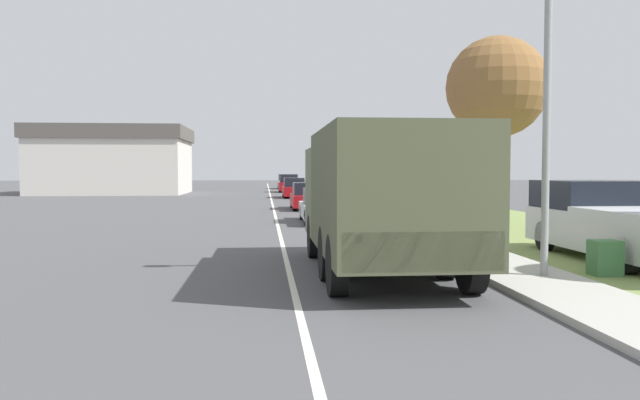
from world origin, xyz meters
name	(u,v)px	position (x,y,z in m)	size (l,w,h in m)	color
ground_plane	(272,202)	(0.00, 40.00, 0.00)	(180.00, 180.00, 0.00)	#4C4C4F
lane_centre_stripe	(272,202)	(0.00, 40.00, 0.00)	(0.12, 120.00, 0.00)	silver
sidewalk_right	(340,201)	(4.50, 40.00, 0.06)	(1.80, 120.00, 0.12)	#ADAAA3
grass_strip_right	(406,202)	(8.90, 40.00, 0.01)	(7.00, 120.00, 0.02)	olive
military_truck	(381,194)	(1.85, 11.54, 1.62)	(2.60, 6.99, 2.87)	#545B3D
car_nearest_ahead	(323,207)	(1.86, 24.13, 0.63)	(1.71, 4.67, 1.37)	silver
car_second_ahead	(309,197)	(1.90, 32.60, 0.65)	(1.90, 4.40, 1.43)	maroon
car_third_ahead	(294,189)	(1.77, 46.87, 0.68)	(1.71, 4.68, 1.52)	maroon
car_fourth_ahead	(289,184)	(1.84, 58.94, 0.76)	(1.89, 4.22, 1.72)	maroon
car_farthest_ahead	(285,182)	(1.89, 70.07, 0.73)	(1.72, 4.88, 1.64)	#B7BABF
pickup_truck	(611,222)	(7.63, 13.11, 0.87)	(1.97, 5.63, 1.82)	silver
lamp_post	(537,51)	(4.54, 10.40, 4.31)	(1.69, 0.24, 7.05)	gray
tree_mid_right	(497,88)	(7.86, 21.08, 5.07)	(3.63, 3.63, 6.89)	#4C3D2D
utility_box	(605,258)	(6.20, 10.83, 0.37)	(0.55, 0.45, 0.70)	#3D7042
building_distant	(114,160)	(-13.88, 56.38, 3.00)	(13.08, 10.46, 5.92)	beige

